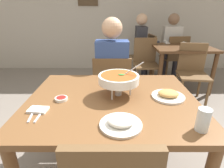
{
  "coord_description": "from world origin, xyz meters",
  "views": [
    {
      "loc": [
        0.0,
        -1.18,
        1.38
      ],
      "look_at": [
        0.0,
        0.15,
        0.83
      ],
      "focal_mm": 28.9,
      "sensor_mm": 36.0,
      "label": 1
    }
  ],
  "objects_px": {
    "dining_table_far": "(182,54)",
    "chair_bg_left": "(146,54)",
    "patron_bg_middle": "(172,43)",
    "chair_bg_middle": "(175,55)",
    "chair_bg_right": "(192,69)",
    "rice_plate": "(121,123)",
    "curry_bowl": "(119,79)",
    "drink_glass": "(203,121)",
    "patron_bg_left": "(142,43)",
    "diner_main": "(112,68)",
    "chair_diner_main": "(112,88)",
    "sauce_dish": "(61,99)",
    "dining_table_main": "(112,111)",
    "chair_bg_corner": "(146,60)",
    "appetizer_plate": "(168,95)"
  },
  "relations": [
    {
      "from": "dining_table_far",
      "to": "chair_bg_left",
      "type": "distance_m",
      "value": 0.8
    },
    {
      "from": "chair_bg_left",
      "to": "patron_bg_middle",
      "type": "xyz_separation_m",
      "value": [
        0.5,
        -0.04,
        0.24
      ]
    },
    {
      "from": "chair_bg_middle",
      "to": "chair_bg_right",
      "type": "xyz_separation_m",
      "value": [
        -0.03,
        -0.92,
        0.0
      ]
    },
    {
      "from": "rice_plate",
      "to": "curry_bowl",
      "type": "bearing_deg",
      "value": 90.01
    },
    {
      "from": "chair_bg_right",
      "to": "chair_bg_left",
      "type": "bearing_deg",
      "value": 117.45
    },
    {
      "from": "dining_table_far",
      "to": "patron_bg_middle",
      "type": "height_order",
      "value": "patron_bg_middle"
    },
    {
      "from": "rice_plate",
      "to": "drink_glass",
      "type": "relative_size",
      "value": 1.85
    },
    {
      "from": "curry_bowl",
      "to": "chair_bg_middle",
      "type": "relative_size",
      "value": 0.37
    },
    {
      "from": "chair_bg_middle",
      "to": "patron_bg_left",
      "type": "relative_size",
      "value": 0.69
    },
    {
      "from": "dining_table_far",
      "to": "diner_main",
      "type": "bearing_deg",
      "value": -136.78
    },
    {
      "from": "chair_diner_main",
      "to": "diner_main",
      "type": "bearing_deg",
      "value": 90.0
    },
    {
      "from": "sauce_dish",
      "to": "patron_bg_middle",
      "type": "relative_size",
      "value": 0.07
    },
    {
      "from": "rice_plate",
      "to": "patron_bg_middle",
      "type": "relative_size",
      "value": 0.18
    },
    {
      "from": "rice_plate",
      "to": "drink_glass",
      "type": "bearing_deg",
      "value": -5.05
    },
    {
      "from": "curry_bowl",
      "to": "drink_glass",
      "type": "bearing_deg",
      "value": -45.09
    },
    {
      "from": "chair_diner_main",
      "to": "curry_bowl",
      "type": "xyz_separation_m",
      "value": [
        0.05,
        -0.73,
        0.4
      ]
    },
    {
      "from": "diner_main",
      "to": "patron_bg_left",
      "type": "bearing_deg",
      "value": 70.12
    },
    {
      "from": "rice_plate",
      "to": "drink_glass",
      "type": "distance_m",
      "value": 0.44
    },
    {
      "from": "dining_table_main",
      "to": "chair_bg_middle",
      "type": "bearing_deg",
      "value": 62.18
    },
    {
      "from": "curry_bowl",
      "to": "chair_bg_left",
      "type": "relative_size",
      "value": 0.37
    },
    {
      "from": "chair_bg_corner",
      "to": "patron_bg_middle",
      "type": "relative_size",
      "value": 0.69
    },
    {
      "from": "chair_bg_middle",
      "to": "patron_bg_middle",
      "type": "relative_size",
      "value": 0.69
    },
    {
      "from": "chair_diner_main",
      "to": "patron_bg_left",
      "type": "distance_m",
      "value": 1.87
    },
    {
      "from": "chair_bg_corner",
      "to": "patron_bg_middle",
      "type": "xyz_separation_m",
      "value": [
        0.6,
        0.46,
        0.24
      ]
    },
    {
      "from": "chair_bg_left",
      "to": "chair_bg_right",
      "type": "bearing_deg",
      "value": -62.55
    },
    {
      "from": "dining_table_main",
      "to": "patron_bg_left",
      "type": "relative_size",
      "value": 0.94
    },
    {
      "from": "appetizer_plate",
      "to": "chair_bg_right",
      "type": "distance_m",
      "value": 1.76
    },
    {
      "from": "appetizer_plate",
      "to": "patron_bg_middle",
      "type": "xyz_separation_m",
      "value": [
        0.8,
        2.52,
        -0.05
      ]
    },
    {
      "from": "curry_bowl",
      "to": "chair_bg_middle",
      "type": "bearing_deg",
      "value": 62.55
    },
    {
      "from": "chair_diner_main",
      "to": "appetizer_plate",
      "type": "bearing_deg",
      "value": -61.8
    },
    {
      "from": "rice_plate",
      "to": "dining_table_far",
      "type": "bearing_deg",
      "value": 62.87
    },
    {
      "from": "chair_bg_right",
      "to": "chair_bg_middle",
      "type": "bearing_deg",
      "value": 88.29
    },
    {
      "from": "dining_table_main",
      "to": "chair_bg_right",
      "type": "relative_size",
      "value": 1.37
    },
    {
      "from": "dining_table_far",
      "to": "appetizer_plate",
      "type": "bearing_deg",
      "value": -112.7
    },
    {
      "from": "sauce_dish",
      "to": "chair_bg_right",
      "type": "relative_size",
      "value": 0.1
    },
    {
      "from": "dining_table_main",
      "to": "chair_bg_middle",
      "type": "distance_m",
      "value": 2.77
    },
    {
      "from": "rice_plate",
      "to": "chair_bg_right",
      "type": "xyz_separation_m",
      "value": [
        1.21,
        1.86,
        -0.29
      ]
    },
    {
      "from": "diner_main",
      "to": "rice_plate",
      "type": "xyz_separation_m",
      "value": [
        0.05,
        -1.16,
        0.05
      ]
    },
    {
      "from": "dining_table_main",
      "to": "patron_bg_left",
      "type": "height_order",
      "value": "patron_bg_left"
    },
    {
      "from": "diner_main",
      "to": "curry_bowl",
      "type": "xyz_separation_m",
      "value": [
        0.05,
        -0.76,
        0.16
      ]
    },
    {
      "from": "chair_bg_middle",
      "to": "chair_bg_right",
      "type": "height_order",
      "value": "same"
    },
    {
      "from": "drink_glass",
      "to": "patron_bg_left",
      "type": "distance_m",
      "value": 2.92
    },
    {
      "from": "rice_plate",
      "to": "chair_bg_corner",
      "type": "height_order",
      "value": "chair_bg_corner"
    },
    {
      "from": "diner_main",
      "to": "drink_glass",
      "type": "relative_size",
      "value": 10.08
    },
    {
      "from": "chair_bg_right",
      "to": "patron_bg_middle",
      "type": "distance_m",
      "value": 1.04
    },
    {
      "from": "drink_glass",
      "to": "chair_bg_corner",
      "type": "bearing_deg",
      "value": 86.74
    },
    {
      "from": "diner_main",
      "to": "chair_bg_middle",
      "type": "height_order",
      "value": "diner_main"
    },
    {
      "from": "patron_bg_middle",
      "to": "chair_diner_main",
      "type": "bearing_deg",
      "value": -124.87
    },
    {
      "from": "drink_glass",
      "to": "chair_bg_corner",
      "type": "distance_m",
      "value": 2.48
    },
    {
      "from": "diner_main",
      "to": "dining_table_far",
      "type": "distance_m",
      "value": 1.71
    }
  ]
}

